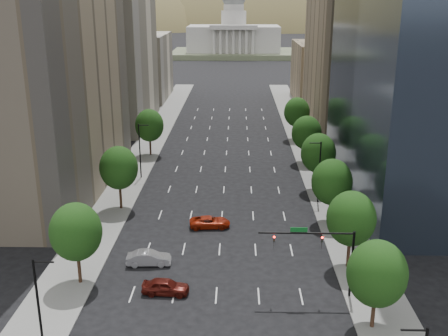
# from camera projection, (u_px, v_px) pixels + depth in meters

# --- Properties ---
(sidewalk_left) EXTENTS (6.00, 200.00, 0.15)m
(sidewalk_left) POSITION_uv_depth(u_px,v_px,m) (123.00, 188.00, 81.02)
(sidewalk_left) COLOR slate
(sidewalk_left) RESTS_ON ground
(sidewalk_right) EXTENTS (6.00, 200.00, 0.15)m
(sidewalk_right) POSITION_uv_depth(u_px,v_px,m) (326.00, 190.00, 80.28)
(sidewalk_right) COLOR slate
(sidewalk_right) RESTS_ON ground
(midrise_cream_left) EXTENTS (14.00, 30.00, 35.00)m
(midrise_cream_left) POSITION_uv_depth(u_px,v_px,m) (115.00, 46.00, 116.77)
(midrise_cream_left) COLOR beige
(midrise_cream_left) RESTS_ON ground
(filler_left) EXTENTS (14.00, 26.00, 18.00)m
(filler_left) POSITION_uv_depth(u_px,v_px,m) (143.00, 67.00, 150.78)
(filler_left) COLOR beige
(filler_left) RESTS_ON ground
(parking_tan_right) EXTENTS (14.00, 30.00, 30.00)m
(parking_tan_right) POSITION_uv_depth(u_px,v_px,m) (345.00, 60.00, 113.51)
(parking_tan_right) COLOR #8C7759
(parking_tan_right) RESTS_ON ground
(filler_right) EXTENTS (14.00, 26.00, 16.00)m
(filler_right) POSITION_uv_depth(u_px,v_px,m) (321.00, 72.00, 147.05)
(filler_right) COLOR #8C7759
(filler_right) RESTS_ON ground
(tree_right_0) EXTENTS (5.20, 5.20, 8.39)m
(tree_right_0) POSITION_uv_depth(u_px,v_px,m) (377.00, 274.00, 45.39)
(tree_right_0) COLOR #382316
(tree_right_0) RESTS_ON ground
(tree_right_1) EXTENTS (5.20, 5.20, 8.75)m
(tree_right_1) POSITION_uv_depth(u_px,v_px,m) (351.00, 219.00, 55.75)
(tree_right_1) COLOR #382316
(tree_right_1) RESTS_ON ground
(tree_right_2) EXTENTS (5.20, 5.20, 8.61)m
(tree_right_2) POSITION_uv_depth(u_px,v_px,m) (332.00, 182.00, 67.20)
(tree_right_2) COLOR #382316
(tree_right_2) RESTS_ON ground
(tree_right_3) EXTENTS (5.20, 5.20, 8.89)m
(tree_right_3) POSITION_uv_depth(u_px,v_px,m) (318.00, 153.00, 78.53)
(tree_right_3) COLOR #382316
(tree_right_3) RESTS_ON ground
(tree_right_4) EXTENTS (5.20, 5.20, 8.46)m
(tree_right_4) POSITION_uv_depth(u_px,v_px,m) (307.00, 133.00, 91.98)
(tree_right_4) COLOR #382316
(tree_right_4) RESTS_ON ground
(tree_right_5) EXTENTS (5.20, 5.20, 8.75)m
(tree_right_5) POSITION_uv_depth(u_px,v_px,m) (297.00, 112.00, 107.11)
(tree_right_5) COLOR #382316
(tree_right_5) RESTS_ON ground
(tree_left_0) EXTENTS (5.20, 5.20, 8.75)m
(tree_left_0) POSITION_uv_depth(u_px,v_px,m) (76.00, 232.00, 52.60)
(tree_left_0) COLOR #382316
(tree_left_0) RESTS_ON ground
(tree_left_1) EXTENTS (5.20, 5.20, 8.97)m
(tree_left_1) POSITION_uv_depth(u_px,v_px,m) (119.00, 168.00, 71.56)
(tree_left_1) COLOR #382316
(tree_left_1) RESTS_ON ground
(tree_left_2) EXTENTS (5.20, 5.20, 8.68)m
(tree_left_2) POSITION_uv_depth(u_px,v_px,m) (149.00, 125.00, 96.38)
(tree_left_2) COLOR #382316
(tree_left_2) RESTS_ON ground
(streetlight_rn) EXTENTS (1.70, 0.20, 9.00)m
(streetlight_rn) POSITION_uv_depth(u_px,v_px,m) (319.00, 170.00, 74.11)
(streetlight_rn) COLOR black
(streetlight_rn) RESTS_ON ground
(streetlight_ls) EXTENTS (1.70, 0.20, 9.00)m
(streetlight_ls) POSITION_uv_depth(u_px,v_px,m) (39.00, 307.00, 41.45)
(streetlight_ls) COLOR black
(streetlight_ls) RESTS_ON ground
(streetlight_ln) EXTENTS (1.70, 0.20, 9.00)m
(streetlight_ln) POSITION_uv_depth(u_px,v_px,m) (140.00, 149.00, 84.25)
(streetlight_ln) COLOR black
(streetlight_ln) RESTS_ON ground
(traffic_signal) EXTENTS (9.12, 0.40, 7.38)m
(traffic_signal) POSITION_uv_depth(u_px,v_px,m) (327.00, 249.00, 50.30)
(traffic_signal) COLOR black
(traffic_signal) RESTS_ON ground
(capitol) EXTENTS (60.00, 40.00, 35.20)m
(capitol) POSITION_uv_depth(u_px,v_px,m) (234.00, 38.00, 258.46)
(capitol) COLOR #596647
(capitol) RESTS_ON ground
(foothills) EXTENTS (720.00, 413.00, 263.00)m
(foothills) POSITION_uv_depth(u_px,v_px,m) (266.00, 57.00, 604.51)
(foothills) COLOR olive
(foothills) RESTS_ON ground
(car_maroon) EXTENTS (4.76, 2.16, 1.58)m
(car_maroon) POSITION_uv_depth(u_px,v_px,m) (166.00, 286.00, 52.22)
(car_maroon) COLOR #4E120D
(car_maroon) RESTS_ON ground
(car_silver) EXTENTS (4.92, 1.97, 1.59)m
(car_silver) POSITION_uv_depth(u_px,v_px,m) (149.00, 258.00, 57.87)
(car_silver) COLOR #A3A3A9
(car_silver) RESTS_ON ground
(car_red_far) EXTENTS (5.34, 2.85, 1.43)m
(car_red_far) POSITION_uv_depth(u_px,v_px,m) (210.00, 222.00, 67.35)
(car_red_far) COLOR #9B210B
(car_red_far) RESTS_ON ground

